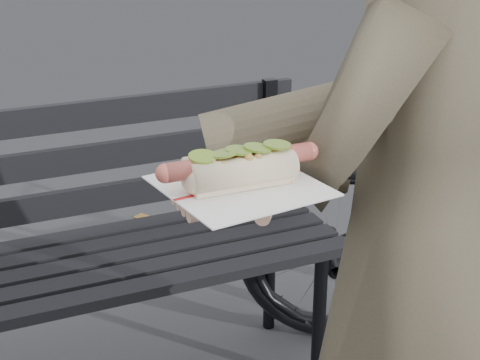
% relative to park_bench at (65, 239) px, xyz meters
% --- Properties ---
extents(park_bench, '(1.50, 0.44, 0.88)m').
position_rel_park_bench_xyz_m(park_bench, '(0.00, 0.00, 0.00)').
color(park_bench, black).
rests_on(park_bench, ground).
extents(person, '(0.71, 0.60, 1.67)m').
position_rel_park_bench_xyz_m(person, '(0.45, -0.94, 0.31)').
color(person, '#494231').
rests_on(person, ground).
extents(held_hotdog, '(0.62, 0.32, 0.20)m').
position_rel_park_bench_xyz_m(held_hotdog, '(0.25, -0.99, 0.59)').
color(held_hotdog, '#494231').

